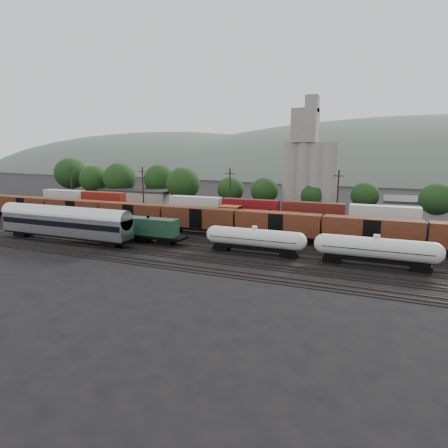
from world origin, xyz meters
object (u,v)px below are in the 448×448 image
at_px(tank_car_a, 254,239).
at_px(orange_locomotive, 253,219).
at_px(passenger_coach, 64,221).
at_px(grain_silo, 309,170).
at_px(green_locomotive, 133,227).

distance_m(tank_car_a, orange_locomotive, 15.91).
bearing_deg(passenger_coach, orange_locomotive, 35.70).
distance_m(passenger_coach, grain_silo, 57.34).
xyz_separation_m(tank_car_a, orange_locomotive, (-5.28, 15.00, 0.25)).
height_order(passenger_coach, grain_silo, grain_silo).
bearing_deg(tank_car_a, green_locomotive, -180.00).
relative_size(passenger_coach, grain_silo, 0.92).
bearing_deg(orange_locomotive, tank_car_a, -70.60).
relative_size(tank_car_a, grain_silo, 0.55).
relative_size(tank_car_a, orange_locomotive, 0.82).
relative_size(orange_locomotive, grain_silo, 0.67).
relative_size(green_locomotive, passenger_coach, 0.67).
distance_m(green_locomotive, tank_car_a, 22.31).
height_order(green_locomotive, grain_silo, grain_silo).
bearing_deg(green_locomotive, tank_car_a, 0.00).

